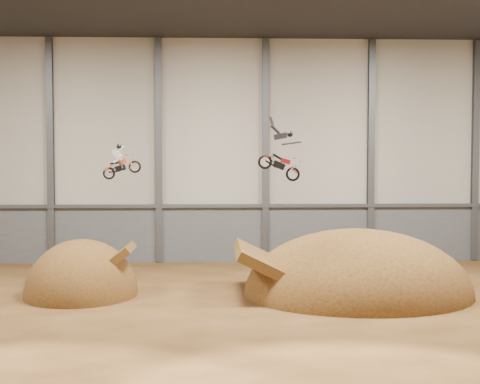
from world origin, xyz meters
The scene contains 13 objects.
floor centered at (0.00, 0.00, 0.00)m, with size 40.00×40.00×0.00m, color #432912.
back_wall centered at (0.00, 15.00, 7.00)m, with size 40.00×0.10×14.00m, color #B4AEA0.
lower_band_back centered at (0.00, 14.90, 1.75)m, with size 39.80×0.18×3.50m, color #54565C.
steel_rail centered at (0.00, 14.75, 3.55)m, with size 39.80×0.35×0.20m, color #47494F.
steel_column_1 centered at (-10.00, 14.80, 7.00)m, with size 0.40×0.36×13.90m, color #47494F.
steel_column_2 centered at (-3.33, 14.80, 7.00)m, with size 0.40×0.36×13.90m, color #47494F.
steel_column_3 centered at (3.33, 14.80, 7.00)m, with size 0.40×0.36×13.90m, color #47494F.
steel_column_4 centered at (10.00, 14.80, 7.00)m, with size 0.40×0.36×13.90m, color #47494F.
steel_column_5 centered at (16.67, 14.80, 7.00)m, with size 0.40×0.36×13.90m, color #47494F.
takeoff_ramp centered at (-6.28, 5.04, 0.00)m, with size 5.35×6.17×5.35m, color #402710.
landing_ramp centered at (6.97, 4.61, 0.00)m, with size 10.95×9.69×6.32m, color #402710.
fmx_rider_a centered at (-4.14, 4.39, 6.54)m, with size 1.81×0.69×1.64m, color #EB4C14, non-canonical shape.
fmx_rider_b centered at (2.81, 2.23, 6.95)m, with size 2.60×0.74×2.22m, color #AA1419, non-canonical shape.
Camera 1 is at (0.03, -26.95, 6.60)m, focal length 50.00 mm.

